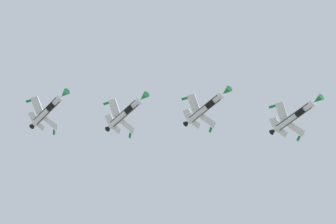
{
  "coord_description": "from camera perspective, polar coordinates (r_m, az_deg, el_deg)",
  "views": [
    {
      "loc": [
        -5.75,
        -4.8,
        1.67
      ],
      "look_at": [
        -38.01,
        118.37,
        108.63
      ],
      "focal_mm": 77.83,
      "sensor_mm": 36.0,
      "label": 1
    }
  ],
  "objects": [
    {
      "name": "fighter_jet_lead",
      "position": [
        166.8,
        9.94,
        -0.26
      ],
      "size": [
        13.45,
        11.26,
        6.19
      ],
      "rotation": [
        0.0,
        -0.64,
        4.05
      ],
      "color": "silver"
    },
    {
      "name": "fighter_jet_left_outer",
      "position": [
        170.0,
        -9.33,
        0.18
      ],
      "size": [
        13.45,
        11.2,
        6.4
      ],
      "rotation": [
        0.0,
        -0.67,
        4.05
      ],
      "color": "silver"
    },
    {
      "name": "fighter_jet_right_wing",
      "position": [
        168.94,
        -3.3,
        -0.04
      ],
      "size": [
        13.45,
        11.19,
        6.86
      ],
      "rotation": [
        0.0,
        -0.73,
        4.05
      ],
      "color": "silver"
    },
    {
      "name": "fighter_jet_left_wing",
      "position": [
        167.52,
        3.03,
        0.38
      ],
      "size": [
        13.45,
        11.26,
        6.2
      ],
      "rotation": [
        0.0,
        -0.65,
        4.05
      ],
      "color": "silver"
    }
  ]
}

